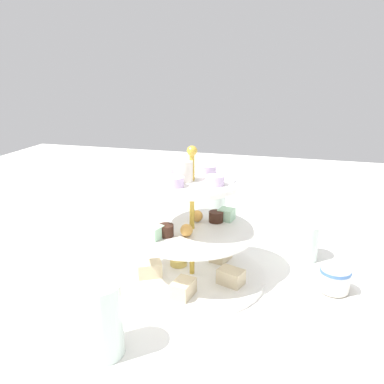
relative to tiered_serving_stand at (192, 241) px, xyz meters
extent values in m
plane|color=white|center=(0.00, 0.00, -0.08)|extent=(2.40, 2.40, 0.00)
cylinder|color=white|center=(0.00, 0.00, -0.08)|extent=(0.30, 0.30, 0.01)
cylinder|color=white|center=(0.00, 0.00, 0.02)|extent=(0.24, 0.24, 0.01)
cylinder|color=white|center=(0.00, 0.00, 0.12)|extent=(0.19, 0.19, 0.01)
cylinder|color=gold|center=(0.00, 0.00, 0.05)|extent=(0.01, 0.01, 0.27)
sphere|color=gold|center=(0.00, 0.00, 0.18)|extent=(0.02, 0.02, 0.02)
cube|color=beige|center=(0.08, 0.03, -0.06)|extent=(0.06, 0.05, 0.03)
cube|color=beige|center=(-0.01, 0.09, -0.06)|extent=(0.04, 0.05, 0.03)
cube|color=beige|center=(-0.08, 0.02, -0.06)|extent=(0.06, 0.05, 0.03)
cube|color=beige|center=(-0.05, -0.07, -0.06)|extent=(0.05, 0.06, 0.03)
cube|color=beige|center=(0.06, -0.07, -0.06)|extent=(0.05, 0.06, 0.03)
cylinder|color=#E5C660|center=(0.04, -0.03, -0.07)|extent=(0.04, 0.04, 0.01)
cylinder|color=#381E14|center=(-0.04, -0.05, 0.04)|extent=(0.03, 0.03, 0.02)
cylinder|color=#381E14|center=(0.04, 0.05, 0.04)|extent=(0.03, 0.03, 0.02)
cube|color=#B2E5BC|center=(0.06, 0.06, 0.04)|extent=(0.04, 0.04, 0.02)
cube|color=#B2E5BC|center=(-0.06, -0.06, 0.04)|extent=(0.04, 0.04, 0.02)
sphere|color=gold|center=(0.00, 0.04, 0.04)|extent=(0.02, 0.02, 0.02)
sphere|color=gold|center=(0.00, -0.04, 0.04)|extent=(0.02, 0.02, 0.02)
cylinder|color=silver|center=(-0.05, 0.02, 0.14)|extent=(0.03, 0.03, 0.02)
cylinder|color=silver|center=(-0.02, -0.05, 0.14)|extent=(0.03, 0.03, 0.02)
cylinder|color=silver|center=(0.05, -0.02, 0.14)|extent=(0.03, 0.03, 0.02)
cylinder|color=silver|center=(0.02, 0.05, 0.14)|extent=(0.03, 0.03, 0.02)
cylinder|color=white|center=(0.01, 0.01, 0.15)|extent=(0.04, 0.04, 0.04)
cube|color=silver|center=(-0.04, -0.03, 0.13)|extent=(0.08, 0.05, 0.00)
cube|color=silver|center=(0.04, -0.03, 0.13)|extent=(0.09, 0.04, 0.00)
cylinder|color=silver|center=(0.07, 0.26, -0.02)|extent=(0.07, 0.07, 0.12)
cylinder|color=silver|center=(-0.22, -0.15, -0.04)|extent=(0.06, 0.06, 0.08)
cylinder|color=white|center=(-0.28, -0.02, -0.08)|extent=(0.09, 0.09, 0.01)
cylinder|color=white|center=(-0.28, -0.02, -0.05)|extent=(0.06, 0.06, 0.04)
cylinder|color=#4772B2|center=(-0.28, -0.02, -0.04)|extent=(0.06, 0.06, 0.01)
cube|color=silver|center=(0.31, -0.03, -0.08)|extent=(0.06, 0.17, 0.00)
cube|color=silver|center=(-0.23, 0.21, -0.08)|extent=(0.14, 0.11, 0.00)
cylinder|color=silver|center=(0.01, -0.24, -0.03)|extent=(0.06, 0.06, 0.11)
camera|label=1|loc=(-0.20, 0.71, 0.34)|focal=37.62mm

